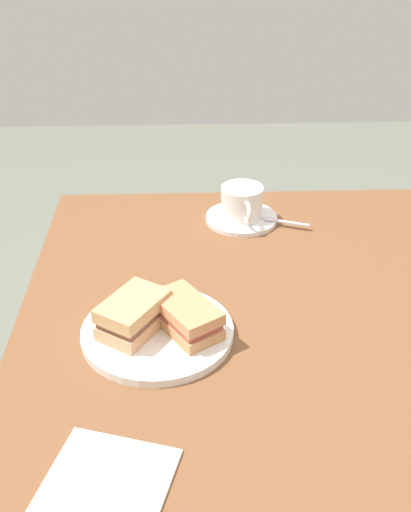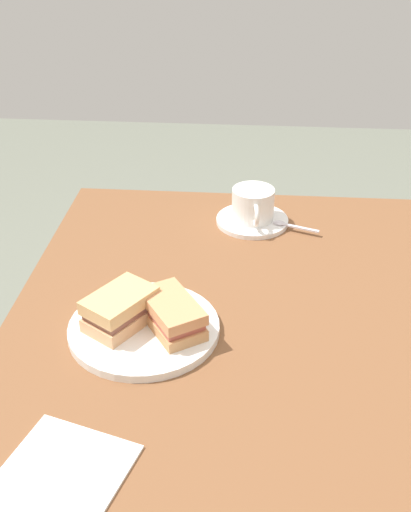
# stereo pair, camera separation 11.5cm
# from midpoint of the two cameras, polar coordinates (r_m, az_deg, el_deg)

# --- Properties ---
(dining_table) EXTENTS (1.01, 0.89, 0.72)m
(dining_table) POSITION_cam_midpoint_polar(r_m,az_deg,el_deg) (1.09, 3.84, -10.27)
(dining_table) COLOR brown
(dining_table) RESTS_ON ground_plane
(sandwich_plate) EXTENTS (0.24, 0.24, 0.01)m
(sandwich_plate) POSITION_cam_midpoint_polar(r_m,az_deg,el_deg) (1.01, -7.67, -6.98)
(sandwich_plate) COLOR white
(sandwich_plate) RESTS_ON dining_table
(sandwich_front) EXTENTS (0.13, 0.12, 0.06)m
(sandwich_front) POSITION_cam_midpoint_polar(r_m,az_deg,el_deg) (1.00, -9.90, -5.40)
(sandwich_front) COLOR tan
(sandwich_front) RESTS_ON sandwich_plate
(sandwich_back) EXTENTS (0.14, 0.12, 0.05)m
(sandwich_back) POSITION_cam_midpoint_polar(r_m,az_deg,el_deg) (0.99, -5.12, -5.55)
(sandwich_back) COLOR tan
(sandwich_back) RESTS_ON sandwich_plate
(coffee_saucer) EXTENTS (0.15, 0.15, 0.01)m
(coffee_saucer) POSITION_cam_midpoint_polar(r_m,az_deg,el_deg) (1.33, 0.82, 3.38)
(coffee_saucer) COLOR white
(coffee_saucer) RESTS_ON dining_table
(coffee_cup) EXTENTS (0.12, 0.09, 0.07)m
(coffee_cup) POSITION_cam_midpoint_polar(r_m,az_deg,el_deg) (1.31, 0.85, 4.91)
(coffee_cup) COLOR white
(coffee_cup) RESTS_ON coffee_saucer
(spoon) EXTENTS (0.05, 0.10, 0.01)m
(spoon) POSITION_cam_midpoint_polar(r_m,az_deg,el_deg) (1.31, 4.12, 3.16)
(spoon) COLOR silver
(spoon) RESTS_ON coffee_saucer
(napkin) EXTENTS (0.19, 0.19, 0.00)m
(napkin) POSITION_cam_midpoint_polar(r_m,az_deg,el_deg) (0.82, -13.31, -19.82)
(napkin) COLOR white
(napkin) RESTS_ON dining_table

